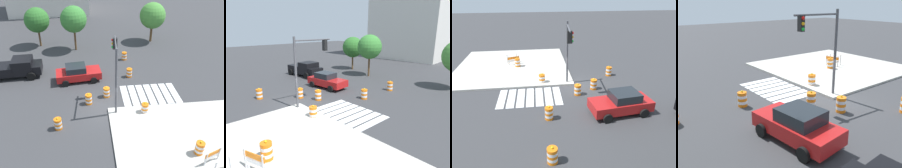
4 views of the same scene
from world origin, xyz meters
TOP-DOWN VIEW (x-y plane):
  - ground_plane at (0.00, 0.00)m, footprint 120.00×120.00m
  - sidewalk_corner at (6.00, -6.00)m, footprint 12.00×12.00m
  - crosswalk_stripes at (4.00, 1.80)m, footprint 5.10×3.20m
  - sports_car at (-2.45, 5.00)m, footprint 4.48×2.50m
  - traffic_barrel_crosswalk_end at (-1.52, 1.00)m, footprint 0.56×0.56m
  - traffic_barrel_median_near at (2.91, -0.76)m, footprint 0.56×0.56m
  - traffic_barrel_median_far at (2.67, 5.12)m, footprint 0.56×0.56m
  - traffic_barrel_lane_center at (0.07, 1.87)m, footprint 0.56×0.56m
  - traffic_barrel_on_sidewalk at (5.41, -5.34)m, footprint 0.56×0.56m
  - construction_barricade at (5.94, -6.26)m, footprint 1.43×1.15m
  - traffic_light_pole at (0.68, 0.54)m, footprint 0.50×3.28m

SIDE VIEW (x-z plane):
  - ground_plane at x=0.00m, z-range 0.00..0.00m
  - crosswalk_stripes at x=4.00m, z-range 0.00..0.02m
  - sidewalk_corner at x=6.00m, z-range 0.00..0.15m
  - traffic_barrel_crosswalk_end at x=-1.52m, z-range -0.06..0.96m
  - traffic_barrel_median_near at x=2.91m, z-range -0.06..0.96m
  - traffic_barrel_median_far at x=2.67m, z-range -0.06..0.96m
  - traffic_barrel_lane_center at x=0.07m, z-range -0.06..0.96m
  - traffic_barrel_on_sidewalk at x=5.41m, z-range 0.09..1.11m
  - construction_barricade at x=5.94m, z-range 0.22..1.22m
  - sports_car at x=-2.45m, z-range 0.00..1.63m
  - traffic_light_pole at x=0.68m, z-range 1.16..6.66m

